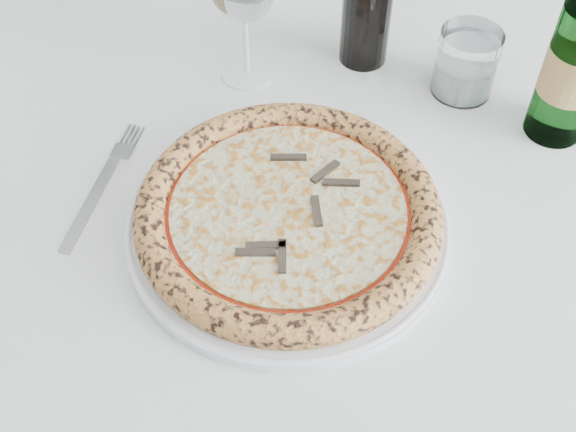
# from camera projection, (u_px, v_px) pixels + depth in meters

# --- Properties ---
(dining_table) EXTENTS (1.50, 0.99, 0.76)m
(dining_table) POSITION_uv_depth(u_px,v_px,m) (310.00, 214.00, 0.91)
(dining_table) COLOR brown
(dining_table) RESTS_ON floor
(plate) EXTENTS (0.35, 0.35, 0.02)m
(plate) POSITION_uv_depth(u_px,v_px,m) (288.00, 223.00, 0.77)
(plate) COLOR white
(plate) RESTS_ON dining_table
(pizza) EXTENTS (0.32, 0.32, 0.03)m
(pizza) POSITION_uv_depth(u_px,v_px,m) (288.00, 212.00, 0.75)
(pizza) COLOR #C69247
(pizza) RESTS_ON plate
(fork) EXTENTS (0.02, 0.20, 0.00)m
(fork) POSITION_uv_depth(u_px,v_px,m) (101.00, 187.00, 0.81)
(fork) COLOR #9D9D9D
(fork) RESTS_ON dining_table
(tumbler) EXTENTS (0.08, 0.08, 0.09)m
(tumbler) POSITION_uv_depth(u_px,v_px,m) (465.00, 67.00, 0.89)
(tumbler) COLOR white
(tumbler) RESTS_ON dining_table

